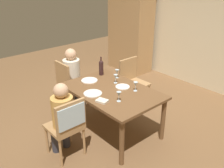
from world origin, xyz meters
TOP-DOWN VIEW (x-y plane):
  - ground_plane at (0.00, 0.00)m, footprint 10.00×10.00m
  - rear_room_partition at (0.00, 2.70)m, footprint 6.40×0.12m
  - armoire_cabinet at (-1.86, 2.25)m, footprint 1.18×0.62m
  - dining_table at (0.00, 0.00)m, footprint 1.52×1.01m
  - chair_near at (0.12, -0.88)m, footprint 0.46×0.44m
  - chair_left_end at (-1.14, -0.09)m, footprint 0.44×0.44m
  - chair_far_left at (-0.43, 0.88)m, footprint 0.44×0.44m
  - person_woman_host at (-0.03, -0.88)m, footprint 0.34×0.30m
  - person_man_bearded at (-1.14, 0.03)m, footprint 0.31×0.36m
  - wine_bottle_tall_green at (-0.59, 0.26)m, footprint 0.08×0.08m
  - wine_glass_near_left at (-0.16, 0.22)m, footprint 0.07×0.07m
  - wine_glass_centre at (0.26, 0.25)m, footprint 0.07×0.07m
  - wine_glass_near_right at (-0.30, 0.38)m, footprint 0.07×0.07m
  - wine_glass_far at (0.34, -0.17)m, footprint 0.07×0.07m
  - dinner_plate_host at (-0.09, -0.31)m, footprint 0.28×0.28m
  - dinner_plate_guest_left at (-0.51, -0.05)m, footprint 0.27×0.27m
  - dinner_plate_guest_right at (0.04, 0.19)m, footprint 0.22×0.22m
  - folded_napkin at (0.20, -0.36)m, footprint 0.19×0.16m

SIDE VIEW (x-z plane):
  - ground_plane at x=0.00m, z-range 0.00..0.00m
  - chair_left_end at x=-1.14m, z-range 0.07..0.99m
  - chair_far_left at x=-0.43m, z-range 0.07..0.99m
  - chair_near at x=0.12m, z-range 0.13..1.05m
  - person_woman_host at x=-0.03m, z-range 0.09..1.20m
  - dining_table at x=0.00m, z-range 0.28..1.03m
  - person_man_bearded at x=-1.14m, z-range 0.09..1.24m
  - dinner_plate_host at x=-0.09m, z-range 0.74..0.76m
  - dinner_plate_guest_left at x=-0.51m, z-range 0.74..0.76m
  - dinner_plate_guest_right at x=0.04m, z-range 0.74..0.76m
  - folded_napkin at x=0.20m, z-range 0.74..0.77m
  - wine_glass_near_left at x=-0.16m, z-range 0.78..0.93m
  - wine_glass_centre at x=0.26m, z-range 0.78..0.93m
  - wine_glass_near_right at x=-0.30m, z-range 0.78..0.93m
  - wine_glass_far at x=0.34m, z-range 0.78..0.93m
  - wine_bottle_tall_green at x=-0.59m, z-range 0.72..1.05m
  - armoire_cabinet at x=-1.86m, z-range 0.01..2.19m
  - rear_room_partition at x=0.00m, z-range 0.00..2.70m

